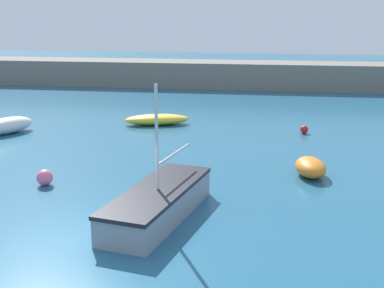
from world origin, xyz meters
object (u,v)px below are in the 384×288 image
object	(u,v)px
rowboat_blue_near	(7,125)
mooring_buoy_pink	(45,178)
sailboat_twin_hulled	(158,203)
mooring_buoy_red	(304,129)
rowboat_white_midwater	(157,119)
dinghy_near_pier	(310,167)

from	to	relation	value
rowboat_blue_near	mooring_buoy_pink	xyz separation A→B (m)	(5.20, -7.46, -0.11)
sailboat_twin_hulled	mooring_buoy_red	world-z (taller)	sailboat_twin_hulled
sailboat_twin_hulled	mooring_buoy_pink	size ratio (longest dim) A/B	9.36
rowboat_blue_near	sailboat_twin_hulled	bearing A→B (deg)	-103.22
mooring_buoy_red	sailboat_twin_hulled	bearing A→B (deg)	-112.93
rowboat_white_midwater	mooring_buoy_pink	size ratio (longest dim) A/B	6.33
sailboat_twin_hulled	dinghy_near_pier	bearing A→B (deg)	146.91
rowboat_blue_near	rowboat_white_midwater	world-z (taller)	rowboat_blue_near
dinghy_near_pier	mooring_buoy_pink	bearing A→B (deg)	93.31
mooring_buoy_red	dinghy_near_pier	bearing A→B (deg)	-91.33
rowboat_blue_near	dinghy_near_pier	bearing A→B (deg)	-76.84
rowboat_blue_near	mooring_buoy_red	world-z (taller)	rowboat_blue_near
dinghy_near_pier	mooring_buoy_pink	size ratio (longest dim) A/B	3.47
rowboat_white_midwater	mooring_buoy_red	bearing A→B (deg)	-22.92
rowboat_blue_near	sailboat_twin_hulled	world-z (taller)	sailboat_twin_hulled
mooring_buoy_pink	sailboat_twin_hulled	bearing A→B (deg)	-27.12
sailboat_twin_hulled	mooring_buoy_pink	distance (m)	5.28
rowboat_blue_near	sailboat_twin_hulled	size ratio (longest dim) A/B	0.55
rowboat_blue_near	mooring_buoy_red	bearing A→B (deg)	-50.13
mooring_buoy_red	mooring_buoy_pink	xyz separation A→B (m)	(-9.78, -9.61, 0.09)
rowboat_white_midwater	sailboat_twin_hulled	world-z (taller)	sailboat_twin_hulled
rowboat_white_midwater	dinghy_near_pier	bearing A→B (deg)	-62.36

